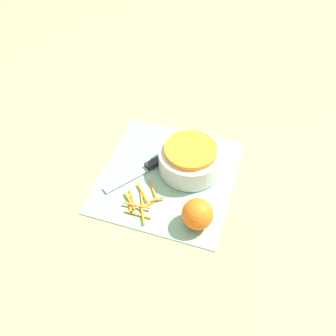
% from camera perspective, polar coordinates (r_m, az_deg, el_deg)
% --- Properties ---
extents(ground_plane, '(4.00, 4.00, 0.00)m').
position_cam_1_polar(ground_plane, '(1.07, 0.00, -1.28)').
color(ground_plane, tan).
extents(cutting_board, '(0.37, 0.35, 0.01)m').
position_cam_1_polar(cutting_board, '(1.06, 0.00, -1.17)').
color(cutting_board, '#84B793').
rests_on(cutting_board, ground_plane).
extents(bowl_speckled, '(0.17, 0.17, 0.08)m').
position_cam_1_polar(bowl_speckled, '(1.05, 3.24, 1.38)').
color(bowl_speckled, silver).
rests_on(bowl_speckled, cutting_board).
extents(knife, '(0.20, 0.15, 0.02)m').
position_cam_1_polar(knife, '(1.08, -2.20, 0.60)').
color(knife, '#232328').
rests_on(knife, cutting_board).
extents(orange_left, '(0.08, 0.08, 0.08)m').
position_cam_1_polar(orange_left, '(0.94, 4.31, -6.68)').
color(orange_left, orange).
rests_on(orange_left, cutting_board).
extents(peel_pile, '(0.14, 0.10, 0.01)m').
position_cam_1_polar(peel_pile, '(1.00, -4.02, -4.87)').
color(peel_pile, orange).
rests_on(peel_pile, cutting_board).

